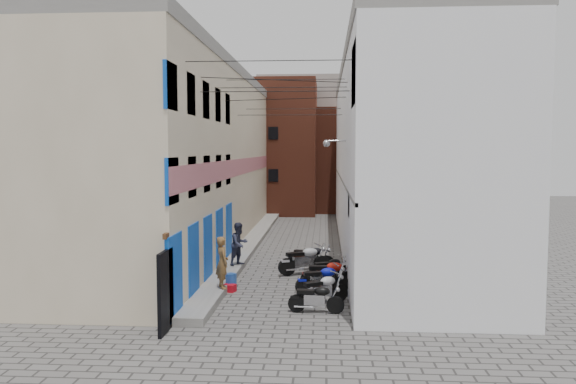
% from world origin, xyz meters
% --- Properties ---
extents(ground, '(90.00, 90.00, 0.00)m').
position_xyz_m(ground, '(0.00, 0.00, 0.00)').
color(ground, '#5D5A57').
rests_on(ground, ground).
extents(plinth, '(0.90, 26.00, 0.25)m').
position_xyz_m(plinth, '(-2.05, 13.00, 0.12)').
color(plinth, gray).
rests_on(plinth, ground).
extents(building_left, '(5.10, 27.00, 9.00)m').
position_xyz_m(building_left, '(-4.98, 12.95, 4.50)').
color(building_left, beige).
rests_on(building_left, ground).
extents(building_right, '(5.94, 26.00, 9.00)m').
position_xyz_m(building_right, '(5.00, 13.00, 4.51)').
color(building_right, white).
rests_on(building_right, ground).
extents(building_far_brick_left, '(6.00, 6.00, 10.00)m').
position_xyz_m(building_far_brick_left, '(-2.00, 28.00, 5.00)').
color(building_far_brick_left, brown).
rests_on(building_far_brick_left, ground).
extents(building_far_brick_right, '(5.00, 6.00, 8.00)m').
position_xyz_m(building_far_brick_right, '(3.00, 30.00, 4.00)').
color(building_far_brick_right, brown).
rests_on(building_far_brick_right, ground).
extents(building_far_concrete, '(8.00, 5.00, 11.00)m').
position_xyz_m(building_far_concrete, '(0.00, 34.00, 5.50)').
color(building_far_concrete, gray).
rests_on(building_far_concrete, ground).
extents(far_shopfront, '(2.00, 0.30, 2.40)m').
position_xyz_m(far_shopfront, '(0.00, 25.20, 1.20)').
color(far_shopfront, black).
rests_on(far_shopfront, ground).
extents(overhead_wires, '(5.80, 13.02, 1.32)m').
position_xyz_m(overhead_wires, '(0.00, 7.64, 7.12)').
color(overhead_wires, black).
rests_on(overhead_wires, ground).
extents(motorcycle_a, '(1.73, 0.68, 0.98)m').
position_xyz_m(motorcycle_a, '(1.46, 1.60, 0.49)').
color(motorcycle_a, black).
rests_on(motorcycle_a, ground).
extents(motorcycle_b, '(1.87, 1.47, 1.07)m').
position_xyz_m(motorcycle_b, '(1.64, 2.53, 0.53)').
color(motorcycle_b, silver).
rests_on(motorcycle_b, ground).
extents(motorcycle_c, '(1.97, 1.10, 1.09)m').
position_xyz_m(motorcycle_c, '(1.63, 3.82, 0.54)').
color(motorcycle_c, '#0B12A5').
rests_on(motorcycle_c, ground).
extents(motorcycle_d, '(2.02, 0.74, 1.15)m').
position_xyz_m(motorcycle_d, '(1.84, 4.53, 0.58)').
color(motorcycle_d, red).
rests_on(motorcycle_d, ground).
extents(motorcycle_e, '(1.78, 1.15, 0.99)m').
position_xyz_m(motorcycle_e, '(1.90, 5.76, 0.49)').
color(motorcycle_e, black).
rests_on(motorcycle_e, ground).
extents(motorcycle_f, '(2.25, 1.56, 1.26)m').
position_xyz_m(motorcycle_f, '(0.92, 6.76, 0.63)').
color(motorcycle_f, '#A1A3A6').
rests_on(motorcycle_f, ground).
extents(motorcycle_g, '(2.01, 0.81, 1.13)m').
position_xyz_m(motorcycle_g, '(1.13, 7.54, 0.57)').
color(motorcycle_g, black).
rests_on(motorcycle_g, ground).
extents(person_a, '(0.66, 0.75, 1.74)m').
position_xyz_m(person_a, '(-1.70, 3.40, 1.12)').
color(person_a, brown).
rests_on(person_a, plinth).
extents(person_b, '(1.02, 1.06, 1.71)m').
position_xyz_m(person_b, '(-1.70, 7.14, 1.11)').
color(person_b, '#2C2F42').
rests_on(person_b, plinth).
extents(water_jug_near, '(0.43, 0.43, 0.57)m').
position_xyz_m(water_jug_near, '(-1.55, 4.17, 0.28)').
color(water_jug_near, '#204CA3').
rests_on(water_jug_near, ground).
extents(water_jug_far, '(0.31, 0.31, 0.48)m').
position_xyz_m(water_jug_far, '(-1.55, 4.52, 0.24)').
color(water_jug_far, '#2152A9').
rests_on(water_jug_far, ground).
extents(red_crate, '(0.49, 0.42, 0.25)m').
position_xyz_m(red_crate, '(-1.55, 3.91, 0.13)').
color(red_crate, red).
rests_on(red_crate, ground).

